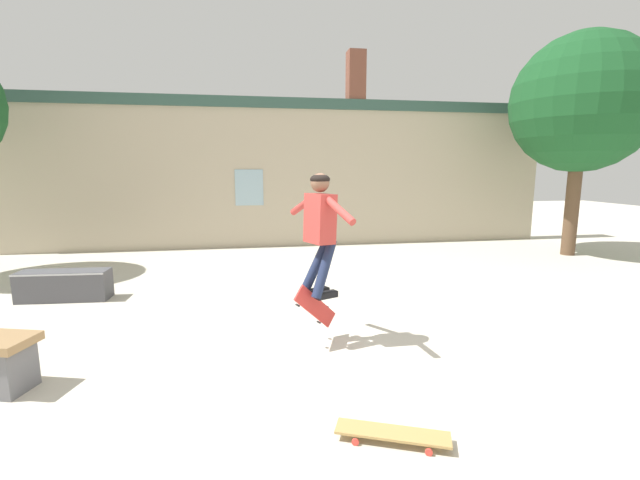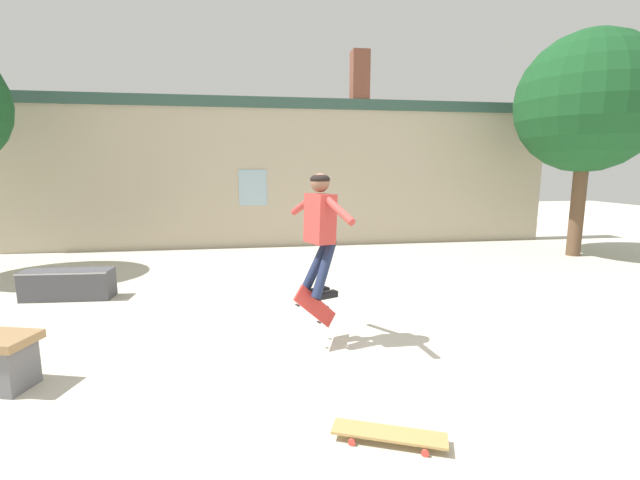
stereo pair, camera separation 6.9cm
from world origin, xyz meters
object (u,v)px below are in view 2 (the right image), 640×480
object	(u,v)px
skater	(320,224)
skateboard_flipping	(315,307)
skate_ledge	(68,284)
skateboard_resting	(389,434)
tree_right	(588,103)

from	to	relation	value
skater	skateboard_flipping	world-z (taller)	skater
skate_ledge	skateboard_resting	distance (m)	5.70
tree_right	skate_ledge	xyz separation A→B (m)	(-10.27, -1.80, -3.20)
skateboard_resting	skateboard_flipping	bearing A→B (deg)	-59.22
skater	skateboard_flipping	xyz separation A→B (m)	(-0.05, 0.01, -0.96)
skate_ledge	skateboard_resting	xyz separation A→B (m)	(3.85, -4.20, -0.16)
tree_right	skater	bearing A→B (deg)	-148.13
tree_right	skateboard_flipping	distance (m)	8.42
skater	skateboard_flipping	size ratio (longest dim) A/B	2.18
skate_ledge	skateboard_resting	bearing A→B (deg)	-43.95
skate_ledge	skater	bearing A→B (deg)	-29.23
skate_ledge	skateboard_flipping	distance (m)	4.26
skate_ledge	skateboard_resting	world-z (taller)	skate_ledge
skate_ledge	skateboard_flipping	bearing A→B (deg)	-29.48
skateboard_flipping	skateboard_resting	xyz separation A→B (m)	(0.28, -1.88, -0.38)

